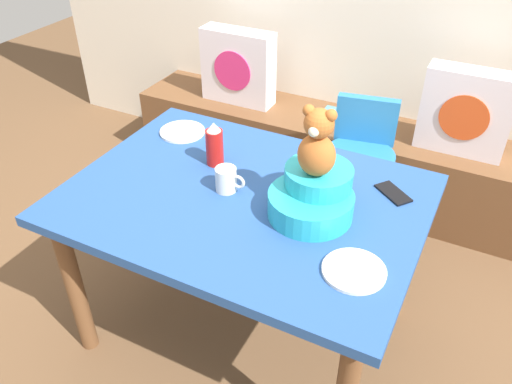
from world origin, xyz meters
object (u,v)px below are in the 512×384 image
object	(u,v)px
coffee_mug	(226,180)
dinner_plate_near	(354,271)
teddy_bear	(317,144)
pillow_floral_left	(238,67)
ketchup_bottle	(215,145)
dinner_plate_far	(182,132)
book_stack	(339,117)
dining_table	(244,216)
infant_seat_teal	(313,195)
pillow_floral_right	(466,112)
cell_phone	(393,193)
highchair	(360,159)

from	to	relation	value
coffee_mug	dinner_plate_near	distance (m)	0.60
teddy_bear	pillow_floral_left	bearing A→B (deg)	128.57
ketchup_bottle	dinner_plate_far	xyz separation A→B (m)	(-0.26, 0.15, -0.08)
pillow_floral_left	book_stack	size ratio (longest dim) A/B	2.20
dining_table	infant_seat_teal	bearing A→B (deg)	4.75
pillow_floral_right	book_stack	bearing A→B (deg)	178.19
book_stack	coffee_mug	xyz separation A→B (m)	(-0.03, -1.23, 0.30)
dinner_plate_near	pillow_floral_right	bearing A→B (deg)	84.72
pillow_floral_left	teddy_bear	xyz separation A→B (m)	(0.95, -1.19, 0.34)
dining_table	dinner_plate_near	size ratio (longest dim) A/B	6.57
infant_seat_teal	ketchup_bottle	distance (m)	0.49
ketchup_bottle	coffee_mug	size ratio (longest dim) A/B	1.54
coffee_mug	dinner_plate_far	size ratio (longest dim) A/B	0.60
pillow_floral_left	dinner_plate_far	world-z (taller)	pillow_floral_left
infant_seat_teal	dinner_plate_far	bearing A→B (deg)	159.56
pillow_floral_right	dinner_plate_near	xyz separation A→B (m)	(-0.13, -1.42, 0.07)
infant_seat_teal	dinner_plate_far	xyz separation A→B (m)	(-0.73, 0.27, -0.07)
book_stack	coffee_mug	bearing A→B (deg)	-91.62
pillow_floral_left	dinner_plate_far	distance (m)	0.94
pillow_floral_right	ketchup_bottle	size ratio (longest dim) A/B	2.38
coffee_mug	dining_table	bearing A→B (deg)	2.08
infant_seat_teal	dinner_plate_far	distance (m)	0.78
ketchup_bottle	coffee_mug	xyz separation A→B (m)	(0.13, -0.14, -0.04)
dining_table	dinner_plate_near	distance (m)	0.54
dining_table	dinner_plate_near	bearing A→B (deg)	-22.55
dinner_plate_far	pillow_floral_left	bearing A→B (deg)	103.31
teddy_bear	ketchup_bottle	size ratio (longest dim) A/B	1.35
pillow_floral_right	teddy_bear	bearing A→B (deg)	-106.87
ketchup_bottle	teddy_bear	bearing A→B (deg)	-14.39
coffee_mug	cell_phone	world-z (taller)	coffee_mug
pillow_floral_right	ketchup_bottle	world-z (taller)	ketchup_bottle
dinner_plate_far	ketchup_bottle	bearing A→B (deg)	-30.27
dining_table	dinner_plate_far	distance (m)	0.56
pillow_floral_right	book_stack	xyz separation A→B (m)	(-0.66, 0.02, -0.19)
pillow_floral_right	book_stack	world-z (taller)	pillow_floral_right
pillow_floral_right	book_stack	distance (m)	0.69
pillow_floral_left	coffee_mug	xyz separation A→B (m)	(0.61, -1.21, 0.11)
infant_seat_teal	cell_phone	size ratio (longest dim) A/B	2.29
book_stack	dinner_plate_far	world-z (taller)	dinner_plate_far
dinner_plate_near	cell_phone	distance (m)	0.46
pillow_floral_right	highchair	distance (m)	0.60
teddy_bear	coffee_mug	size ratio (longest dim) A/B	2.08
pillow_floral_right	ketchup_bottle	bearing A→B (deg)	-127.87
cell_phone	dinner_plate_far	bearing A→B (deg)	125.46
dinner_plate_near	cell_phone	size ratio (longest dim) A/B	1.39
teddy_bear	dinner_plate_near	xyz separation A→B (m)	(0.23, -0.23, -0.27)
dining_table	pillow_floral_right	bearing A→B (deg)	62.71
ketchup_bottle	dinner_plate_far	world-z (taller)	ketchup_bottle
ketchup_bottle	cell_phone	xyz separation A→B (m)	(0.70, 0.12, -0.08)
pillow_floral_right	infant_seat_teal	bearing A→B (deg)	-106.88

